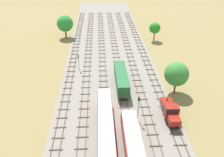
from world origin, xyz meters
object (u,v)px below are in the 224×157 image
Objects in this scene: diesel_railcar_centre_left_near at (106,124)px; signal_post_nearest at (79,60)px; diesel_railcar_centre_nearest at (135,156)px; signal_post_near at (139,106)px; shunter_loco_right_mid at (170,110)px; freight_boxcar_centre_midfar at (121,78)px.

signal_post_nearest is at bearing 103.54° from diesel_railcar_centre_left_near.
signal_post_nearest is (-11.00, 35.59, 0.39)m from diesel_railcar_centre_nearest.
signal_post_near is at bearing 79.74° from diesel_railcar_centre_nearest.
diesel_railcar_centre_nearest is 37.26m from signal_post_nearest.
diesel_railcar_centre_left_near is (-4.40, 8.18, 0.00)m from diesel_railcar_centre_nearest.
diesel_railcar_centre_left_near is 2.42× the size of shunter_loco_right_mid.
freight_boxcar_centre_midfar is 2.43× the size of signal_post_near.
freight_boxcar_centre_midfar is at bearing -41.90° from signal_post_nearest.
diesel_railcar_centre_nearest is at bearing -72.83° from signal_post_nearest.
freight_boxcar_centre_midfar is at bearing 123.51° from shunter_loco_right_mid.
shunter_loco_right_mid is 1.82× the size of signal_post_nearest.
shunter_loco_right_mid is 30.48m from signal_post_nearest.
diesel_railcar_centre_left_near is at bearing -104.10° from freight_boxcar_centre_midfar.
freight_boxcar_centre_midfar is at bearing 99.18° from signal_post_near.
signal_post_near is at bearing -177.50° from shunter_loco_right_mid.
diesel_railcar_centre_nearest reaches higher than shunter_loco_right_mid.
shunter_loco_right_mid is 6.80m from signal_post_near.
signal_post_near is (2.20, 12.15, 1.04)m from diesel_railcar_centre_nearest.
diesel_railcar_centre_nearest is 3.56× the size of signal_post_near.
shunter_loco_right_mid is at bearing 17.88° from diesel_railcar_centre_left_near.
freight_boxcar_centre_midfar is (-8.79, 13.28, 0.44)m from shunter_loco_right_mid.
shunter_loco_right_mid is (13.20, 4.26, -0.59)m from diesel_railcar_centre_left_near.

